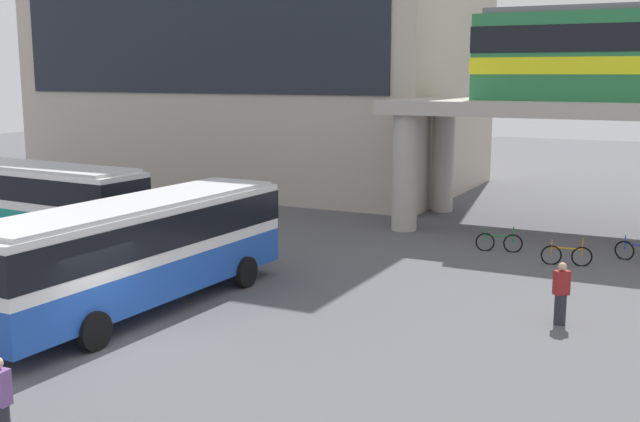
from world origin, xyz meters
name	(u,v)px	position (x,y,z in m)	size (l,w,h in m)	color
ground_plane	(305,263)	(0.00, 10.00, 0.00)	(120.00, 120.00, 0.00)	#515156
station_building	(260,9)	(-12.28, 27.59, 10.64)	(25.41, 14.66, 21.27)	#B2A899
bus_main	(139,243)	(-1.62, 2.88, 1.99)	(3.10, 11.14, 3.22)	#1E4CB2
bus_secondary	(27,194)	(-11.66, 8.09, 1.99)	(11.19, 3.30, 3.22)	teal
bicycle_green	(499,242)	(5.85, 15.02, 0.36)	(1.76, 0.45, 1.04)	black
bicycle_blue	(639,252)	(10.82, 15.66, 0.36)	(1.74, 0.53, 1.04)	black
bicycle_orange	(567,255)	(8.54, 13.94, 0.36)	(1.75, 0.48, 1.04)	black
pedestrian_at_kerb	(561,295)	(9.48, 7.00, 0.82)	(0.47, 0.46, 1.74)	#26262D
pedestrian_near_building	(0,406)	(1.58, -4.90, 0.83)	(0.42, 0.32, 1.75)	#26262D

